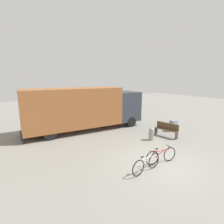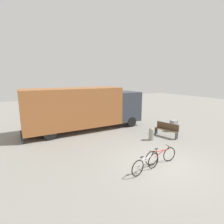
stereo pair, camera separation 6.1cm
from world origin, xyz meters
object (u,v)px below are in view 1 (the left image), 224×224
(bicycle_near, at_px, (146,164))
(bicycle_middle, at_px, (161,156))
(park_bench, at_px, (167,129))
(utility_box, at_px, (173,126))
(delivery_truck, at_px, (84,107))
(bollard_near_bench, at_px, (151,133))

(bicycle_near, relative_size, bicycle_middle, 0.99)
(park_bench, distance_m, bicycle_near, 5.43)
(bicycle_middle, xyz_separation_m, utility_box, (4.80, 3.41, 0.05))
(delivery_truck, xyz_separation_m, utility_box, (6.02, -3.83, -1.41))
(delivery_truck, xyz_separation_m, park_bench, (4.54, -4.49, -1.31))
(delivery_truck, relative_size, utility_box, 10.87)
(bicycle_middle, bearing_deg, bollard_near_bench, 61.79)
(bicycle_near, distance_m, bollard_near_bench, 4.28)
(delivery_truck, distance_m, bollard_near_bench, 5.63)
(park_bench, bearing_deg, bollard_near_bench, 76.35)
(delivery_truck, relative_size, bicycle_near, 5.33)
(bicycle_near, bearing_deg, delivery_truck, 80.79)
(delivery_truck, distance_m, utility_box, 7.28)
(park_bench, bearing_deg, bicycle_near, 109.54)
(bicycle_middle, relative_size, utility_box, 2.05)
(bicycle_near, xyz_separation_m, bollard_near_bench, (3.04, 3.01, 0.08))
(utility_box, bearing_deg, bicycle_near, -148.38)
(park_bench, bearing_deg, utility_box, -80.52)
(park_bench, height_order, bicycle_near, park_bench)
(bicycle_near, bearing_deg, bollard_near_bench, 35.25)
(delivery_truck, height_order, bollard_near_bench, delivery_truck)
(delivery_truck, bearing_deg, bicycle_near, -89.32)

